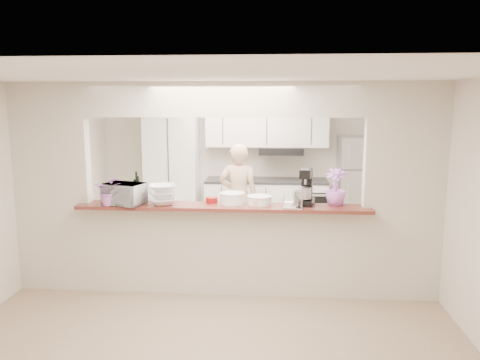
# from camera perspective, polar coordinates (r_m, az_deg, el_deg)

# --- Properties ---
(floor) EXTENTS (6.00, 6.00, 0.00)m
(floor) POSITION_cam_1_polar(r_m,az_deg,el_deg) (5.81, -1.97, -13.52)
(floor) COLOR tan
(floor) RESTS_ON ground
(tile_overlay) EXTENTS (5.00, 2.90, 0.01)m
(tile_overlay) POSITION_cam_1_polar(r_m,az_deg,el_deg) (7.25, -0.62, -8.70)
(tile_overlay) COLOR #BCB8AA
(tile_overlay) RESTS_ON floor
(partition) EXTENTS (5.00, 0.15, 2.50)m
(partition) POSITION_cam_1_polar(r_m,az_deg,el_deg) (5.40, -2.06, 1.10)
(partition) COLOR beige
(partition) RESTS_ON floor
(bar_counter) EXTENTS (3.40, 0.38, 1.09)m
(bar_counter) POSITION_cam_1_polar(r_m,az_deg,el_deg) (5.61, -2.01, -8.12)
(bar_counter) COLOR beige
(bar_counter) RESTS_ON floor
(kitchen_cabinets) EXTENTS (3.15, 0.62, 2.25)m
(kitchen_cabinets) POSITION_cam_1_polar(r_m,az_deg,el_deg) (8.18, -1.23, 0.39)
(kitchen_cabinets) COLOR white
(kitchen_cabinets) RESTS_ON floor
(refrigerator) EXTENTS (0.75, 0.70, 1.70)m
(refrigerator) POSITION_cam_1_polar(r_m,az_deg,el_deg) (8.22, 14.44, -0.75)
(refrigerator) COLOR #B6B6BB
(refrigerator) RESTS_ON floor
(flower_left) EXTENTS (0.31, 0.27, 0.34)m
(flower_left) POSITION_cam_1_polar(r_m,az_deg,el_deg) (5.59, -15.58, -1.28)
(flower_left) COLOR pink
(flower_left) RESTS_ON bar_counter
(wine_bottle_a) EXTENTS (0.07, 0.07, 0.37)m
(wine_bottle_a) POSITION_cam_1_polar(r_m,az_deg,el_deg) (5.72, -12.47, -1.18)
(wine_bottle_a) COLOR black
(wine_bottle_a) RESTS_ON bar_counter
(wine_bottle_b) EXTENTS (0.07, 0.07, 0.33)m
(wine_bottle_b) POSITION_cam_1_polar(r_m,az_deg,el_deg) (5.62, -12.26, -1.52)
(wine_bottle_b) COLOR black
(wine_bottle_b) RESTS_ON bar_counter
(toaster_oven) EXTENTS (0.52, 0.42, 0.25)m
(toaster_oven) POSITION_cam_1_polar(r_m,az_deg,el_deg) (5.60, -13.94, -1.66)
(toaster_oven) COLOR #B1B1B6
(toaster_oven) RESTS_ON bar_counter
(serving_bowls) EXTENTS (0.39, 0.39, 0.23)m
(serving_bowls) POSITION_cam_1_polar(r_m,az_deg,el_deg) (5.50, -9.39, -1.80)
(serving_bowls) COLOR white
(serving_bowls) RESTS_ON bar_counter
(plate_stack_a) EXTENTS (0.29, 0.29, 0.13)m
(plate_stack_a) POSITION_cam_1_polar(r_m,az_deg,el_deg) (5.48, -0.96, -2.24)
(plate_stack_a) COLOR white
(plate_stack_a) RESTS_ON bar_counter
(plate_stack_b) EXTENTS (0.29, 0.29, 0.10)m
(plate_stack_b) POSITION_cam_1_polar(r_m,az_deg,el_deg) (5.46, 2.38, -2.45)
(plate_stack_b) COLOR white
(plate_stack_b) RESTS_ON bar_counter
(red_bowl) EXTENTS (0.14, 0.14, 0.07)m
(red_bowl) POSITION_cam_1_polar(r_m,az_deg,el_deg) (5.56, -3.48, -2.43)
(red_bowl) COLOR maroon
(red_bowl) RESTS_ON bar_counter
(tan_bowl) EXTENTS (0.16, 0.16, 0.07)m
(tan_bowl) POSITION_cam_1_polar(r_m,az_deg,el_deg) (5.41, 2.15, -2.72)
(tan_bowl) COLOR beige
(tan_bowl) RESTS_ON bar_counter
(utensil_caddy) EXTENTS (0.24, 0.16, 0.21)m
(utensil_caddy) POSITION_cam_1_polar(r_m,az_deg,el_deg) (5.28, 6.45, -2.51)
(utensil_caddy) COLOR silver
(utensil_caddy) RESTS_ON bar_counter
(stand_mixer) EXTENTS (0.23, 0.32, 0.42)m
(stand_mixer) POSITION_cam_1_polar(r_m,az_deg,el_deg) (5.48, 8.05, -1.03)
(stand_mixer) COLOR black
(stand_mixer) RESTS_ON bar_counter
(flower_right) EXTENTS (0.26, 0.26, 0.43)m
(flower_right) POSITION_cam_1_polar(r_m,az_deg,el_deg) (5.50, 11.61, -0.84)
(flower_right) COLOR #AD65BC
(flower_right) RESTS_ON bar_counter
(person) EXTENTS (0.60, 0.40, 1.64)m
(person) POSITION_cam_1_polar(r_m,az_deg,el_deg) (7.19, -0.19, -2.13)
(person) COLOR #D8AE8C
(person) RESTS_ON floor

